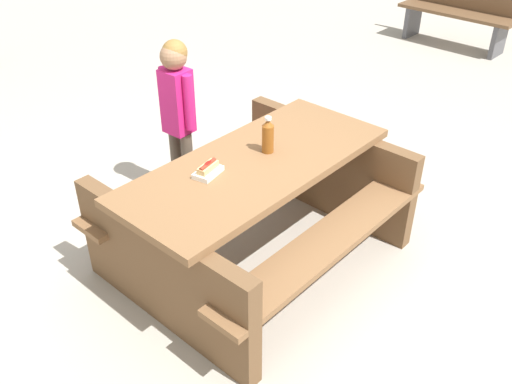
{
  "coord_description": "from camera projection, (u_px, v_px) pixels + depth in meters",
  "views": [
    {
      "loc": [
        1.97,
        2.18,
        2.47
      ],
      "look_at": [
        0.0,
        0.0,
        0.52
      ],
      "focal_mm": 39.36,
      "sensor_mm": 36.0,
      "label": 1
    }
  ],
  "objects": [
    {
      "name": "hotdog_tray",
      "position": [
        208.0,
        170.0,
        3.25
      ],
      "size": [
        0.2,
        0.16,
        0.08
      ],
      "color": "white",
      "rests_on": "picnic_table"
    },
    {
      "name": "child_in_coat",
      "position": [
        177.0,
        102.0,
        4.01
      ],
      "size": [
        0.2,
        0.31,
        1.25
      ],
      "color": "brown",
      "rests_on": "ground"
    },
    {
      "name": "soda_bottle",
      "position": [
        268.0,
        136.0,
        3.44
      ],
      "size": [
        0.07,
        0.07,
        0.24
      ],
      "color": "brown",
      "rests_on": "picnic_table"
    },
    {
      "name": "ground_plane",
      "position": [
        256.0,
        256.0,
        3.81
      ],
      "size": [
        30.0,
        30.0,
        0.0
      ],
      "primitive_type": "plane",
      "color": "#ADA599",
      "rests_on": "ground"
    },
    {
      "name": "park_bench_near",
      "position": [
        460.0,
        10.0,
        7.21
      ],
      "size": [
        0.53,
        1.53,
        0.85
      ],
      "color": "brown",
      "rests_on": "ground"
    },
    {
      "name": "picnic_table",
      "position": [
        256.0,
        203.0,
        3.57
      ],
      "size": [
        1.93,
        1.57,
        0.75
      ],
      "color": "brown",
      "rests_on": "ground"
    }
  ]
}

